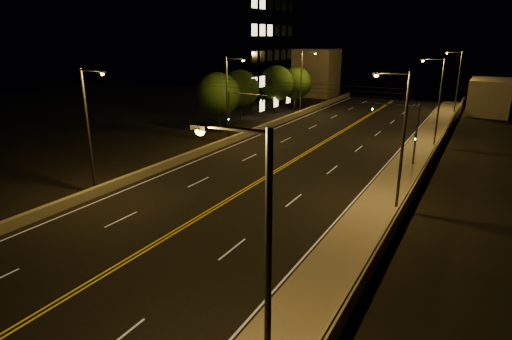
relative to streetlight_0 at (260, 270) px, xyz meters
The scene contains 25 objects.
ground 12.87m from the streetlight_0, behind, with size 160.00×160.00×0.00m, color black.
road 23.11m from the streetlight_0, 120.99° to the left, with size 18.00×120.00×0.02m, color black.
sidewalk 20.00m from the streetlight_0, 92.20° to the left, with size 3.60×120.00×0.30m, color gray.
curb 20.18m from the streetlight_0, 97.73° to the left, with size 0.14×120.00×0.15m, color gray.
parapet_wall 19.84m from the streetlight_0, 87.28° to the left, with size 0.30×120.00×1.00m, color gray.
jersey_barrier 29.03m from the streetlight_0, 137.71° to the left, with size 0.45×120.00×0.77m, color gray.
distant_building_right 69.48m from the streetlight_0, 85.90° to the left, with size 6.00×10.00×5.58m, color gray.
distant_building_left 81.35m from the streetlight_0, 109.79° to the left, with size 8.00×8.00×9.65m, color gray.
parapet_rail 19.71m from the streetlight_0, 87.28° to the left, with size 0.06×0.06×120.00m, color black.
lane_markings 23.05m from the streetlight_0, 121.08° to the left, with size 17.32×116.00×0.00m.
streetlight_0 is the anchor object (origin of this frame).
streetlight_1 20.50m from the streetlight_0, 90.00° to the left, with size 2.55×0.28×9.86m.
streetlight_2 41.61m from the streetlight_0, 90.00° to the left, with size 2.55×0.28×9.86m.
streetlight_3 66.73m from the streetlight_0, 90.00° to the left, with size 2.55×0.28×9.86m.
streetlight_4 24.87m from the streetlight_0, 149.72° to the left, with size 2.55×0.28×9.86m.
streetlight_5 39.00m from the streetlight_0, 123.42° to the left, with size 2.55×0.28×9.86m.
streetlight_6 58.66m from the streetlight_0, 111.48° to the left, with size 2.55×0.28×9.86m.
traffic_signal_right 32.42m from the streetlight_0, 92.73° to the left, with size 5.11×0.31×6.09m.
traffic_signal_left 38.24m from the streetlight_0, 122.16° to the left, with size 5.11×0.31×6.09m.
overhead_wires 31.00m from the streetlight_0, 111.89° to the left, with size 22.00×0.03×0.83m.
building_tower 63.90m from the streetlight_0, 125.92° to the left, with size 24.00×15.00×30.72m.
tree_0 45.11m from the streetlight_0, 125.03° to the left, with size 5.70×5.70×7.73m.
tree_1 52.47m from the streetlight_0, 121.30° to the left, with size 5.51×5.51×7.47m.
tree_2 59.68m from the streetlight_0, 115.55° to the left, with size 5.63×5.63×7.63m.
tree_3 62.22m from the streetlight_0, 112.61° to the left, with size 5.35×5.35×7.25m.
Camera 1 is at (16.66, -8.84, 12.08)m, focal length 30.00 mm.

